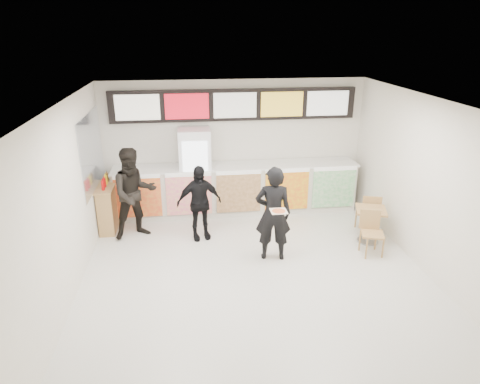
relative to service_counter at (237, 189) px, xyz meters
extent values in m
plane|color=beige|center=(0.00, -3.09, -0.57)|extent=(7.00, 7.00, 0.00)
plane|color=white|center=(0.00, -3.09, 2.43)|extent=(7.00, 7.00, 0.00)
plane|color=silver|center=(0.00, 0.41, 0.93)|extent=(6.00, 0.00, 6.00)
plane|color=silver|center=(-3.00, -3.09, 0.93)|extent=(0.00, 7.00, 7.00)
plane|color=silver|center=(3.00, -3.09, 0.93)|extent=(0.00, 7.00, 7.00)
cube|color=silver|center=(0.00, 0.01, -0.02)|extent=(5.50, 0.70, 1.10)
cube|color=silver|center=(0.00, 0.01, 0.55)|extent=(5.56, 0.76, 0.04)
cube|color=red|center=(-2.20, -0.37, 0.03)|extent=(0.99, 0.02, 0.90)
cube|color=#D62F83|center=(-1.10, -0.37, 0.03)|extent=(0.99, 0.02, 0.90)
cube|color=brown|center=(0.00, -0.37, 0.03)|extent=(0.99, 0.02, 0.90)
cube|color=yellow|center=(1.10, -0.37, 0.03)|extent=(0.99, 0.02, 0.90)
cube|color=green|center=(2.20, -0.37, 0.03)|extent=(0.99, 0.02, 0.90)
cube|color=black|center=(0.00, 0.33, 1.88)|extent=(5.50, 0.12, 0.70)
cube|color=white|center=(-2.12, 0.26, 1.88)|extent=(0.95, 0.02, 0.55)
cube|color=red|center=(-1.06, 0.26, 1.88)|extent=(0.95, 0.02, 0.55)
cube|color=silver|center=(0.00, 0.26, 1.88)|extent=(0.95, 0.02, 0.55)
cube|color=gold|center=(1.06, 0.26, 1.88)|extent=(0.95, 0.02, 0.55)
cube|color=white|center=(2.12, 0.26, 1.88)|extent=(0.95, 0.02, 0.55)
cube|color=white|center=(-0.93, 0.03, 0.43)|extent=(0.70, 0.65, 2.00)
cube|color=white|center=(-0.93, -0.31, 0.48)|extent=(0.54, 0.02, 1.50)
cylinder|color=#1E8017|center=(-1.14, -0.27, -0.12)|extent=(0.07, 0.07, 0.22)
cylinder|color=#FFAC15|center=(-1.00, -0.27, -0.12)|extent=(0.07, 0.07, 0.22)
cylinder|color=red|center=(-0.86, -0.27, -0.12)|extent=(0.07, 0.07, 0.22)
cylinder|color=blue|center=(-0.72, -0.27, -0.12)|extent=(0.07, 0.07, 0.22)
cylinder|color=#FFAC15|center=(-1.14, -0.27, 0.26)|extent=(0.07, 0.07, 0.22)
cylinder|color=red|center=(-1.00, -0.27, 0.26)|extent=(0.07, 0.07, 0.22)
cylinder|color=blue|center=(-0.86, -0.27, 0.26)|extent=(0.07, 0.07, 0.22)
cylinder|color=#1E8017|center=(-0.72, -0.27, 0.26)|extent=(0.07, 0.07, 0.22)
cylinder|color=red|center=(-1.14, -0.27, 0.64)|extent=(0.07, 0.07, 0.22)
cylinder|color=blue|center=(-1.00, -0.27, 0.64)|extent=(0.07, 0.07, 0.22)
cylinder|color=#1E8017|center=(-0.86, -0.27, 0.64)|extent=(0.07, 0.07, 0.22)
cylinder|color=#FFAC15|center=(-0.72, -0.27, 0.64)|extent=(0.07, 0.07, 0.22)
cylinder|color=blue|center=(-1.14, -0.27, 1.02)|extent=(0.07, 0.07, 0.22)
cylinder|color=#1E8017|center=(-1.00, -0.27, 1.02)|extent=(0.07, 0.07, 0.22)
cylinder|color=#FFAC15|center=(-0.86, -0.27, 1.02)|extent=(0.07, 0.07, 0.22)
cylinder|color=red|center=(-0.72, -0.27, 1.02)|extent=(0.07, 0.07, 0.22)
cube|color=#B2B7BF|center=(-2.99, -0.64, 1.18)|extent=(0.01, 2.00, 1.50)
imported|color=black|center=(0.40, -2.23, 0.33)|extent=(0.71, 0.52, 1.80)
imported|color=black|center=(-2.19, -0.99, 0.37)|extent=(1.11, 0.98, 1.89)
imported|color=black|center=(-0.91, -1.24, 0.21)|extent=(0.97, 0.56, 1.56)
cube|color=beige|center=(0.40, -2.68, 0.58)|extent=(0.28, 0.28, 0.01)
cone|color=#CC7233|center=(0.40, -2.68, 0.59)|extent=(0.36, 0.36, 0.02)
cube|color=#A9834D|center=(2.46, -1.84, 0.12)|extent=(0.72, 0.72, 0.04)
cylinder|color=gray|center=(2.46, -1.84, -0.23)|extent=(0.08, 0.08, 0.69)
cylinder|color=gray|center=(2.46, -1.84, -0.56)|extent=(0.42, 0.42, 0.03)
cube|color=#A9834D|center=(2.30, -2.34, -0.14)|extent=(0.50, 0.50, 0.04)
cube|color=#A9834D|center=(2.30, -2.16, 0.08)|extent=(0.37, 0.14, 0.40)
cube|color=#A9834D|center=(2.61, -1.34, -0.14)|extent=(0.50, 0.50, 0.04)
cube|color=#A9834D|center=(2.61, -1.52, 0.08)|extent=(0.37, 0.14, 0.40)
cube|color=#A9834D|center=(-2.82, -0.58, -0.10)|extent=(0.31, 0.83, 0.94)
cube|color=#A9834D|center=(-2.82, -0.58, 0.39)|extent=(0.35, 0.88, 0.04)
cylinder|color=red|center=(-2.82, -0.81, 0.50)|extent=(0.06, 0.06, 0.19)
cylinder|color=red|center=(-2.82, -0.63, 0.50)|extent=(0.06, 0.06, 0.19)
cylinder|color=yellow|center=(-2.82, -0.45, 0.50)|extent=(0.06, 0.06, 0.19)
cylinder|color=brown|center=(-2.82, -0.29, 0.50)|extent=(0.06, 0.06, 0.19)
camera|label=1|loc=(-1.09, -9.19, 3.51)|focal=32.00mm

